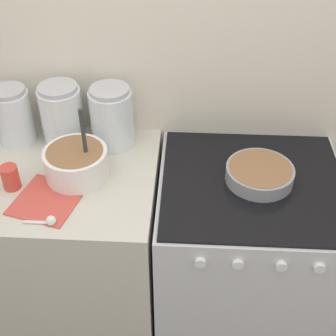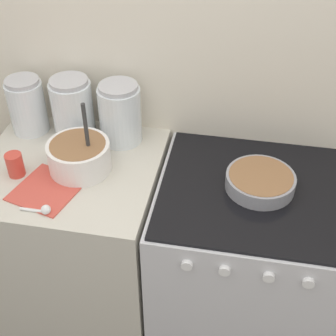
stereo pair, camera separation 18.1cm
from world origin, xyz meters
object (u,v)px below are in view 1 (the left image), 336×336
at_px(storage_jar_left, 14,119).
at_px(baking_pan, 260,173).
at_px(mixing_bowl, 76,162).
at_px(tin_can, 10,177).
at_px(storage_jar_middle, 63,119).
at_px(stove, 242,257).
at_px(storage_jar_right, 112,121).

bearing_deg(storage_jar_left, baking_pan, -11.99).
distance_m(mixing_bowl, tin_can, 0.25).
bearing_deg(storage_jar_middle, baking_pan, -14.95).
bearing_deg(storage_jar_middle, tin_can, -113.77).
xyz_separation_m(stove, storage_jar_right, (-0.58, 0.23, 0.56)).
height_order(stove, storage_jar_right, storage_jar_right).
distance_m(stove, baking_pan, 0.48).
distance_m(mixing_bowl, storage_jar_right, 0.26).
xyz_separation_m(mixing_bowl, storage_jar_right, (0.11, 0.23, 0.04)).
bearing_deg(stove, storage_jar_right, 158.45).
xyz_separation_m(storage_jar_left, storage_jar_right, (0.42, 0.00, 0.01)).
distance_m(baking_pan, tin_can, 0.95).
xyz_separation_m(baking_pan, storage_jar_left, (-1.02, 0.22, 0.07)).
bearing_deg(stove, storage_jar_middle, 163.80).
xyz_separation_m(baking_pan, tin_can, (-0.95, -0.09, 0.02)).
bearing_deg(storage_jar_middle, stove, -16.20).
relative_size(stove, baking_pan, 3.37).
height_order(mixing_bowl, baking_pan, mixing_bowl).
bearing_deg(mixing_bowl, stove, 0.13).
bearing_deg(tin_can, storage_jar_right, 41.96).
relative_size(stove, storage_jar_middle, 3.28).
distance_m(baking_pan, storage_jar_right, 0.65).
relative_size(stove, storage_jar_left, 3.55).
relative_size(baking_pan, storage_jar_middle, 0.98).
distance_m(storage_jar_right, tin_can, 0.47).
bearing_deg(storage_jar_left, storage_jar_right, 0.00).
xyz_separation_m(mixing_bowl, baking_pan, (0.71, 0.01, -0.04)).
height_order(baking_pan, storage_jar_middle, storage_jar_middle).
xyz_separation_m(stove, storage_jar_middle, (-0.79, 0.23, 0.56)).
height_order(storage_jar_left, storage_jar_middle, storage_jar_middle).
distance_m(mixing_bowl, storage_jar_middle, 0.26).
height_order(storage_jar_left, tin_can, storage_jar_left).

